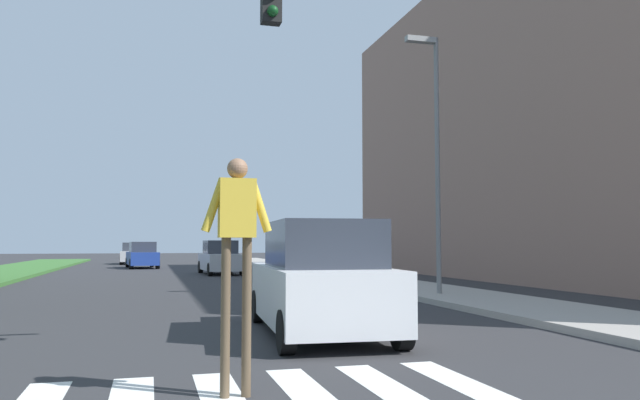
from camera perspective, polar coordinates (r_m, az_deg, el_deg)
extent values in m
plane|color=#2D2D30|center=(29.67, -14.92, -6.93)|extent=(140.00, 140.00, 0.00)
cube|color=silver|center=(6.85, -9.15, -17.37)|extent=(0.45, 2.20, 0.01)
cube|color=silver|center=(7.00, -1.46, -17.11)|extent=(0.45, 2.20, 0.01)
cube|color=silver|center=(7.27, 5.74, -16.61)|extent=(0.45, 2.20, 0.01)
cube|color=silver|center=(7.63, 12.31, -15.93)|extent=(0.45, 2.20, 0.01)
cube|color=#937060|center=(29.69, 26.50, 7.01)|extent=(12.63, 32.32, 14.09)
cube|color=#9E9991|center=(28.96, 1.80, -6.99)|extent=(3.00, 64.00, 0.15)
sphere|color=#0F3F19|center=(9.06, -4.39, 17.02)|extent=(0.16, 0.16, 0.16)
cylinder|color=slate|center=(18.32, 10.81, 3.31)|extent=(0.14, 0.14, 7.50)
cube|color=gray|center=(18.92, 9.26, 14.41)|extent=(0.90, 0.24, 0.16)
cylinder|color=brown|center=(6.61, -6.80, -10.64)|extent=(0.10, 0.10, 1.65)
cylinder|color=brown|center=(6.59, -8.73, -10.65)|extent=(0.10, 0.10, 1.65)
cube|color=gold|center=(6.56, -7.67, -0.75)|extent=(0.38, 0.24, 0.62)
cylinder|color=gold|center=(6.60, -5.60, -0.52)|extent=(0.27, 0.09, 0.58)
cylinder|color=gold|center=(6.54, -9.76, -0.45)|extent=(0.27, 0.09, 0.58)
sphere|color=#8C664C|center=(6.60, -7.64, 2.89)|extent=(0.22, 0.22, 0.22)
cube|color=silver|center=(10.95, -0.06, -8.66)|extent=(2.18, 4.71, 0.96)
cube|color=#2D333D|center=(10.69, 0.19, -4.08)|extent=(1.82, 2.63, 0.79)
cylinder|color=black|center=(12.67, -5.72, -9.74)|extent=(0.26, 0.65, 0.64)
cylinder|color=black|center=(12.97, 2.06, -9.62)|extent=(0.26, 0.65, 0.64)
cylinder|color=black|center=(9.03, -3.13, -12.09)|extent=(0.26, 0.65, 0.64)
cylinder|color=black|center=(9.45, 7.58, -11.70)|extent=(0.26, 0.65, 0.64)
cube|color=#B7B7BC|center=(32.05, -9.16, -5.66)|extent=(1.98, 4.32, 0.83)
cube|color=#2D333D|center=(32.24, -9.21, -4.31)|extent=(1.64, 1.98, 0.68)
cylinder|color=black|center=(30.57, -7.17, -6.35)|extent=(0.26, 0.65, 0.64)
cylinder|color=black|center=(30.30, -10.12, -6.34)|extent=(0.26, 0.65, 0.64)
cylinder|color=black|center=(33.83, -8.31, -6.10)|extent=(0.26, 0.65, 0.64)
cylinder|color=black|center=(33.58, -10.97, -6.09)|extent=(0.26, 0.65, 0.64)
cube|color=navy|center=(40.88, -16.11, -5.20)|extent=(2.13, 4.38, 0.79)
cube|color=#2D333D|center=(40.66, -16.07, -4.19)|extent=(1.69, 2.05, 0.65)
cylinder|color=black|center=(42.49, -17.37, -5.53)|extent=(0.28, 0.66, 0.64)
cylinder|color=black|center=(42.62, -15.28, -5.56)|extent=(0.28, 0.66, 0.64)
cylinder|color=black|center=(39.16, -17.03, -5.68)|extent=(0.28, 0.66, 0.64)
cylinder|color=black|center=(39.31, -14.77, -5.71)|extent=(0.28, 0.66, 0.64)
cube|color=#B7B7BC|center=(49.03, -16.83, -4.97)|extent=(1.80, 4.47, 0.77)
cube|color=#2D333D|center=(48.80, -16.82, -4.16)|extent=(1.57, 2.02, 0.63)
cylinder|color=black|center=(50.84, -17.69, -5.24)|extent=(0.22, 0.64, 0.64)
cylinder|color=black|center=(50.80, -15.86, -5.27)|extent=(0.22, 0.64, 0.64)
cylinder|color=black|center=(47.29, -17.89, -5.34)|extent=(0.22, 0.64, 0.64)
cylinder|color=black|center=(47.24, -15.92, -5.38)|extent=(0.22, 0.64, 0.64)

